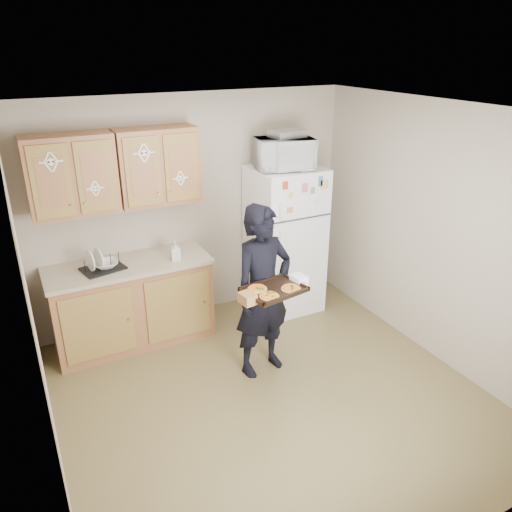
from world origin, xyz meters
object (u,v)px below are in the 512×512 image
Objects in this scene: baking_tray at (274,290)px; dish_rack at (102,262)px; refrigerator at (285,240)px; person at (263,292)px; microwave at (284,154)px.

dish_rack is at bearing 122.05° from baking_tray.
baking_tray is (-0.87, -1.31, 0.15)m from refrigerator.
refrigerator is at bearing 46.91° from baking_tray.
dish_rack is (-2.05, 0.02, 0.13)m from refrigerator.
baking_tray is at bearing -123.49° from refrigerator.
baking_tray is at bearing -109.19° from person.
dish_rack is at bearing 179.34° from refrigerator.
refrigerator reaches higher than baking_tray.
microwave reaches higher than dish_rack.
dish_rack is at bearing -170.60° from microwave.
baking_tray is 1.78m from dish_rack.
person is 0.34m from baking_tray.
refrigerator is at bearing 41.56° from person.
microwave is (0.76, 0.96, 1.03)m from person.
person is at bearing -40.02° from dish_rack.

